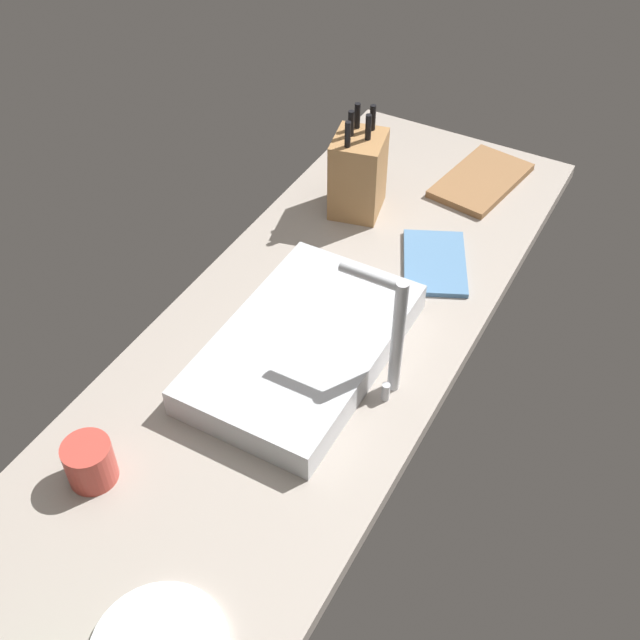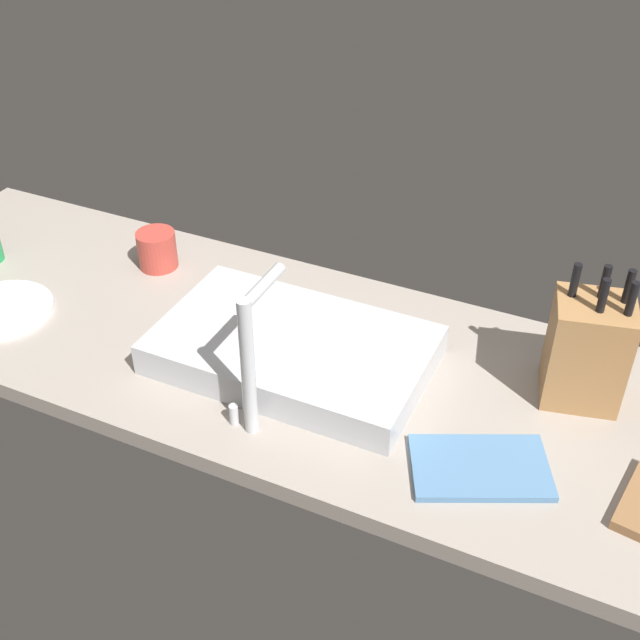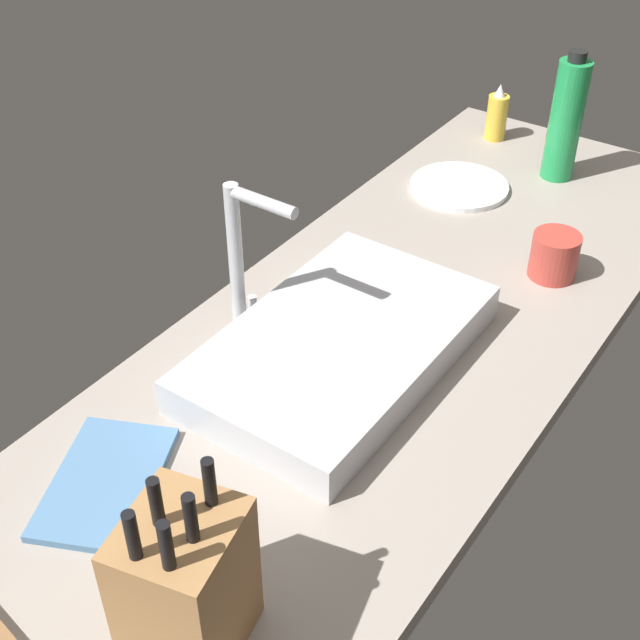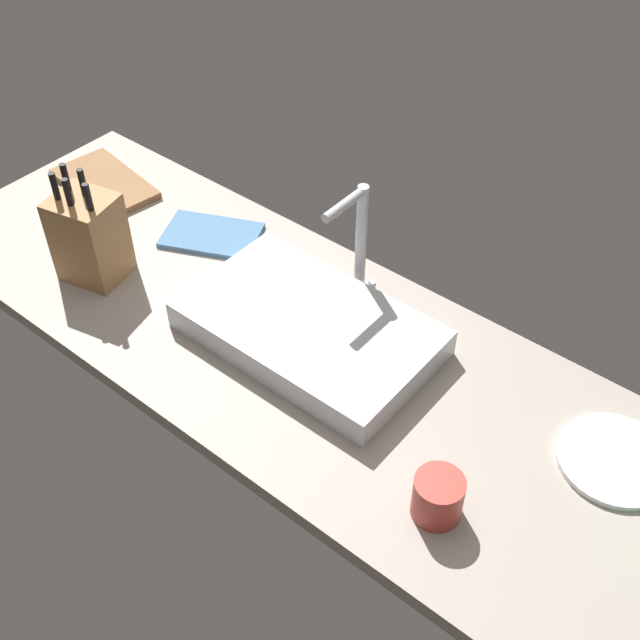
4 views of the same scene
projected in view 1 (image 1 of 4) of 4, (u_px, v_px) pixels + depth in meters
The scene contains 7 objects.
countertop_slab at pixel (288, 367), 160.06cm from camera, with size 197.31×61.89×3.50cm, color gray.
sink_basin at pixel (304, 347), 157.46cm from camera, with size 50.96×30.98×6.33cm, color #B7BABF.
faucet at pixel (391, 328), 143.42cm from camera, with size 5.50×13.29×27.04cm.
knife_block at pixel (358, 174), 189.15cm from camera, with size 15.55×14.40×26.25cm.
cutting_board at pixel (481, 180), 203.56cm from camera, with size 28.14×16.16×1.80cm, color brown.
dish_towel at pixel (435, 262), 180.28cm from camera, with size 22.33×14.05×1.20cm, color teal.
coffee_mug at pixel (90, 462), 136.03cm from camera, with size 8.68×8.68×8.48cm, color #B23D33.
Camera 1 is at (91.48, 58.03, 120.16)cm, focal length 44.16 mm.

